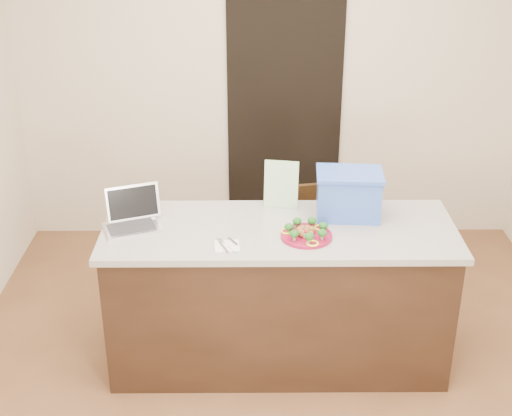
{
  "coord_description": "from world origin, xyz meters",
  "views": [
    {
      "loc": [
        -0.16,
        -3.43,
        2.81
      ],
      "look_at": [
        -0.14,
        0.2,
        1.07
      ],
      "focal_mm": 50.0,
      "sensor_mm": 36.0,
      "label": 1
    }
  ],
  "objects_px": {
    "plate": "(306,235)",
    "chair": "(310,236)",
    "napkin": "(227,246)",
    "island": "(278,295)",
    "yogurt_bottle": "(306,237)",
    "blue_box": "(349,194)",
    "laptop": "(132,215)"
  },
  "relations": [
    {
      "from": "island",
      "to": "plate",
      "type": "height_order",
      "value": "plate"
    },
    {
      "from": "laptop",
      "to": "chair",
      "type": "relative_size",
      "value": 0.44
    },
    {
      "from": "blue_box",
      "to": "napkin",
      "type": "bearing_deg",
      "value": -147.86
    },
    {
      "from": "plate",
      "to": "yogurt_bottle",
      "type": "bearing_deg",
      "value": -100.7
    },
    {
      "from": "laptop",
      "to": "blue_box",
      "type": "xyz_separation_m",
      "value": [
        1.27,
        0.11,
        0.08
      ]
    },
    {
      "from": "blue_box",
      "to": "chair",
      "type": "distance_m",
      "value": 0.84
    },
    {
      "from": "plate",
      "to": "yogurt_bottle",
      "type": "relative_size",
      "value": 4.75
    },
    {
      "from": "blue_box",
      "to": "plate",
      "type": "bearing_deg",
      "value": -129.75
    },
    {
      "from": "plate",
      "to": "napkin",
      "type": "bearing_deg",
      "value": -166.85
    },
    {
      "from": "yogurt_bottle",
      "to": "napkin",
      "type": "bearing_deg",
      "value": -172.18
    },
    {
      "from": "chair",
      "to": "yogurt_bottle",
      "type": "bearing_deg",
      "value": -107.55
    },
    {
      "from": "island",
      "to": "yogurt_bottle",
      "type": "height_order",
      "value": "yogurt_bottle"
    },
    {
      "from": "island",
      "to": "blue_box",
      "type": "distance_m",
      "value": 0.75
    },
    {
      "from": "yogurt_bottle",
      "to": "blue_box",
      "type": "bearing_deg",
      "value": 49.76
    },
    {
      "from": "plate",
      "to": "chair",
      "type": "xyz_separation_m",
      "value": [
        0.1,
        0.85,
        -0.46
      ]
    },
    {
      "from": "island",
      "to": "yogurt_bottle",
      "type": "distance_m",
      "value": 0.53
    },
    {
      "from": "yogurt_bottle",
      "to": "chair",
      "type": "bearing_deg",
      "value": 83.05
    },
    {
      "from": "plate",
      "to": "napkin",
      "type": "height_order",
      "value": "plate"
    },
    {
      "from": "yogurt_bottle",
      "to": "laptop",
      "type": "distance_m",
      "value": 1.02
    },
    {
      "from": "plate",
      "to": "blue_box",
      "type": "relative_size",
      "value": 0.72
    },
    {
      "from": "island",
      "to": "blue_box",
      "type": "relative_size",
      "value": 5.08
    },
    {
      "from": "laptop",
      "to": "chair",
      "type": "height_order",
      "value": "laptop"
    },
    {
      "from": "laptop",
      "to": "blue_box",
      "type": "bearing_deg",
      "value": -15.19
    },
    {
      "from": "napkin",
      "to": "blue_box",
      "type": "distance_m",
      "value": 0.82
    },
    {
      "from": "napkin",
      "to": "laptop",
      "type": "distance_m",
      "value": 0.62
    },
    {
      "from": "yogurt_bottle",
      "to": "blue_box",
      "type": "distance_m",
      "value": 0.44
    },
    {
      "from": "island",
      "to": "laptop",
      "type": "relative_size",
      "value": 5.59
    },
    {
      "from": "napkin",
      "to": "yogurt_bottle",
      "type": "xyz_separation_m",
      "value": [
        0.44,
        0.06,
        0.02
      ]
    },
    {
      "from": "chair",
      "to": "napkin",
      "type": "bearing_deg",
      "value": -130.38
    },
    {
      "from": "plate",
      "to": "blue_box",
      "type": "height_order",
      "value": "blue_box"
    },
    {
      "from": "napkin",
      "to": "blue_box",
      "type": "xyz_separation_m",
      "value": [
        0.71,
        0.39,
        0.14
      ]
    },
    {
      "from": "island",
      "to": "blue_box",
      "type": "height_order",
      "value": "blue_box"
    }
  ]
}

